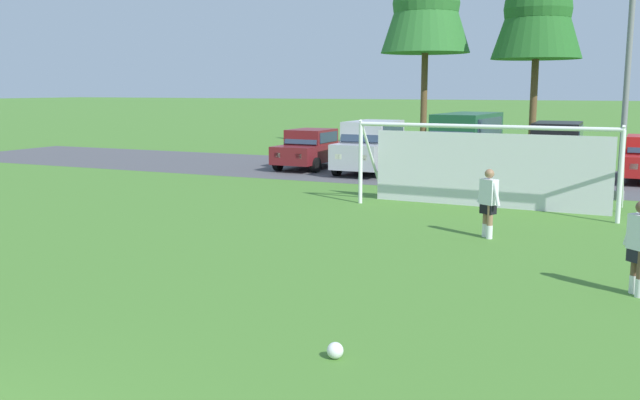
{
  "coord_description": "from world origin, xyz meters",
  "views": [
    {
      "loc": [
        6.33,
        -3.19,
        3.49
      ],
      "look_at": [
        0.25,
        10.26,
        1.11
      ],
      "focal_mm": 38.82,
      "sensor_mm": 36.0,
      "label": 1
    }
  ],
  "objects_px": {
    "soccer_goal": "(486,165)",
    "parked_car_slot_far_left": "(310,149)",
    "player_midfield_center": "(639,248)",
    "parked_car_slot_center_left": "(466,143)",
    "soccer_ball": "(335,350)",
    "player_striker_near": "(488,203)",
    "street_lamp": "(633,81)",
    "parked_car_slot_center": "(556,149)",
    "parked_car_slot_left": "(372,146)"
  },
  "relations": [
    {
      "from": "player_striker_near",
      "to": "parked_car_slot_far_left",
      "type": "distance_m",
      "value": 15.07
    },
    {
      "from": "parked_car_slot_center_left",
      "to": "street_lamp",
      "type": "bearing_deg",
      "value": -33.54
    },
    {
      "from": "player_midfield_center",
      "to": "parked_car_slot_far_left",
      "type": "distance_m",
      "value": 19.91
    },
    {
      "from": "parked_car_slot_center",
      "to": "player_striker_near",
      "type": "bearing_deg",
      "value": -91.09
    },
    {
      "from": "soccer_ball",
      "to": "parked_car_slot_left",
      "type": "xyz_separation_m",
      "value": [
        -6.52,
        19.19,
        1.0
      ]
    },
    {
      "from": "soccer_ball",
      "to": "parked_car_slot_far_left",
      "type": "relative_size",
      "value": 0.05
    },
    {
      "from": "soccer_goal",
      "to": "parked_car_slot_left",
      "type": "bearing_deg",
      "value": 131.75
    },
    {
      "from": "parked_car_slot_far_left",
      "to": "parked_car_slot_center_left",
      "type": "xyz_separation_m",
      "value": [
        6.88,
        -0.01,
        0.47
      ]
    },
    {
      "from": "parked_car_slot_left",
      "to": "parked_car_slot_center_left",
      "type": "relative_size",
      "value": 0.93
    },
    {
      "from": "parked_car_slot_center_left",
      "to": "street_lamp",
      "type": "distance_m",
      "value": 7.53
    },
    {
      "from": "soccer_ball",
      "to": "soccer_goal",
      "type": "height_order",
      "value": "soccer_goal"
    },
    {
      "from": "soccer_goal",
      "to": "player_striker_near",
      "type": "xyz_separation_m",
      "value": [
        0.86,
        -4.12,
        -0.47
      ]
    },
    {
      "from": "parked_car_slot_far_left",
      "to": "parked_car_slot_center_left",
      "type": "relative_size",
      "value": 0.86
    },
    {
      "from": "soccer_goal",
      "to": "parked_car_slot_far_left",
      "type": "height_order",
      "value": "soccer_goal"
    },
    {
      "from": "soccer_ball",
      "to": "player_striker_near",
      "type": "height_order",
      "value": "player_striker_near"
    },
    {
      "from": "player_striker_near",
      "to": "parked_car_slot_center",
      "type": "distance_m",
      "value": 12.78
    },
    {
      "from": "soccer_goal",
      "to": "street_lamp",
      "type": "distance_m",
      "value": 5.54
    },
    {
      "from": "soccer_goal",
      "to": "parked_car_slot_center_left",
      "type": "xyz_separation_m",
      "value": [
        -2.2,
        7.2,
        0.05
      ]
    },
    {
      "from": "soccer_goal",
      "to": "street_lamp",
      "type": "bearing_deg",
      "value": 40.86
    },
    {
      "from": "soccer_goal",
      "to": "parked_car_slot_left",
      "type": "height_order",
      "value": "soccer_goal"
    },
    {
      "from": "player_midfield_center",
      "to": "street_lamp",
      "type": "relative_size",
      "value": 0.23
    },
    {
      "from": "parked_car_slot_center",
      "to": "street_lamp",
      "type": "relative_size",
      "value": 0.65
    },
    {
      "from": "player_striker_near",
      "to": "parked_car_slot_center_left",
      "type": "bearing_deg",
      "value": 105.11
    },
    {
      "from": "soccer_ball",
      "to": "parked_car_slot_center_left",
      "type": "xyz_separation_m",
      "value": [
        -2.69,
        19.64,
        1.23
      ]
    },
    {
      "from": "parked_car_slot_center_left",
      "to": "parked_car_slot_center",
      "type": "height_order",
      "value": "parked_car_slot_center_left"
    },
    {
      "from": "parked_car_slot_far_left",
      "to": "street_lamp",
      "type": "bearing_deg",
      "value": -17.12
    },
    {
      "from": "parked_car_slot_center",
      "to": "soccer_goal",
      "type": "bearing_deg",
      "value": -97.27
    },
    {
      "from": "parked_car_slot_center_left",
      "to": "player_striker_near",
      "type": "bearing_deg",
      "value": -74.89
    },
    {
      "from": "soccer_goal",
      "to": "parked_car_slot_center",
      "type": "distance_m",
      "value": 8.73
    },
    {
      "from": "parked_car_slot_far_left",
      "to": "player_striker_near",
      "type": "bearing_deg",
      "value": -48.74
    },
    {
      "from": "soccer_ball",
      "to": "parked_car_slot_center_left",
      "type": "relative_size",
      "value": 0.04
    },
    {
      "from": "parked_car_slot_far_left",
      "to": "player_midfield_center",
      "type": "bearing_deg",
      "value": -48.61
    },
    {
      "from": "player_striker_near",
      "to": "parked_car_slot_center_left",
      "type": "xyz_separation_m",
      "value": [
        -3.06,
        11.32,
        0.52
      ]
    },
    {
      "from": "parked_car_slot_center_left",
      "to": "parked_car_slot_left",
      "type": "bearing_deg",
      "value": -173.37
    },
    {
      "from": "soccer_ball",
      "to": "player_striker_near",
      "type": "xyz_separation_m",
      "value": [
        0.37,
        8.31,
        0.71
      ]
    },
    {
      "from": "player_midfield_center",
      "to": "parked_car_slot_left",
      "type": "distance_m",
      "value": 17.67
    },
    {
      "from": "parked_car_slot_left",
      "to": "player_midfield_center",
      "type": "bearing_deg",
      "value": -55.07
    },
    {
      "from": "parked_car_slot_center_left",
      "to": "street_lamp",
      "type": "relative_size",
      "value": 0.69
    },
    {
      "from": "street_lamp",
      "to": "soccer_goal",
      "type": "bearing_deg",
      "value": -139.14
    },
    {
      "from": "soccer_goal",
      "to": "player_midfield_center",
      "type": "distance_m",
      "value": 8.75
    },
    {
      "from": "player_striker_near",
      "to": "parked_car_slot_center_left",
      "type": "height_order",
      "value": "parked_car_slot_center_left"
    },
    {
      "from": "soccer_goal",
      "to": "parked_car_slot_center_left",
      "type": "height_order",
      "value": "soccer_goal"
    },
    {
      "from": "soccer_ball",
      "to": "player_striker_near",
      "type": "relative_size",
      "value": 0.13
    },
    {
      "from": "player_striker_near",
      "to": "street_lamp",
      "type": "distance_m",
      "value": 8.44
    },
    {
      "from": "player_midfield_center",
      "to": "parked_car_slot_center_left",
      "type": "xyz_separation_m",
      "value": [
        -6.28,
        14.93,
        0.52
      ]
    },
    {
      "from": "parked_car_slot_far_left",
      "to": "street_lamp",
      "type": "relative_size",
      "value": 0.59
    },
    {
      "from": "soccer_ball",
      "to": "street_lamp",
      "type": "distance_m",
      "value": 16.43
    },
    {
      "from": "player_striker_near",
      "to": "street_lamp",
      "type": "relative_size",
      "value": 0.23
    },
    {
      "from": "player_midfield_center",
      "to": "parked_car_slot_center",
      "type": "height_order",
      "value": "parked_car_slot_center"
    },
    {
      "from": "player_midfield_center",
      "to": "parked_car_slot_center_left",
      "type": "bearing_deg",
      "value": 112.81
    }
  ]
}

